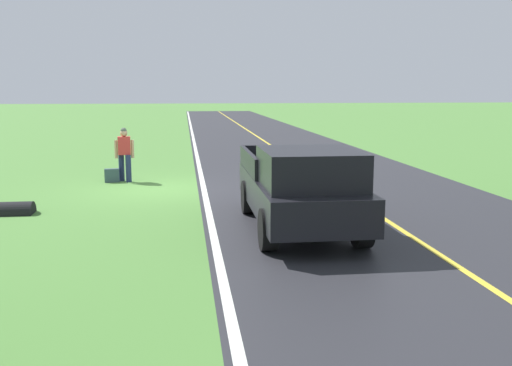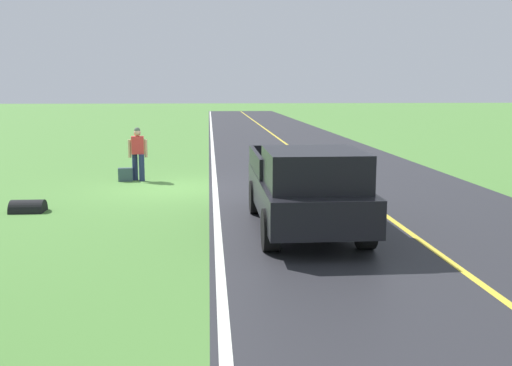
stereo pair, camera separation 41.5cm
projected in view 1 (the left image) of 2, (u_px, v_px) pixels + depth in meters
ground_plane at (160, 189)px, 17.36m from camera, size 200.00×200.00×0.00m
road_surface at (333, 185)px, 18.01m from camera, size 8.39×120.00×0.00m
lane_edge_line at (204, 188)px, 17.52m from camera, size 0.16×117.60×0.00m
lane_centre_line at (333, 185)px, 18.01m from camera, size 0.14×117.60×0.00m
hitchhiker_walking at (124, 151)px, 18.68m from camera, size 0.62×0.51×1.75m
suitcase_carried at (112, 175)px, 18.64m from camera, size 0.48×0.24×0.44m
pickup_truck_passing at (301, 186)px, 12.15m from camera, size 2.10×5.40×1.82m
drainage_culvert at (16, 214)px, 13.94m from camera, size 0.80×0.60×0.60m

